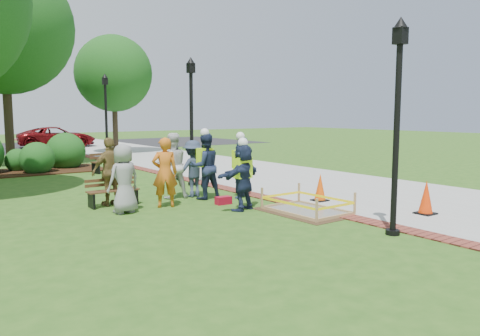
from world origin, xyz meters
TOP-DOWN VIEW (x-y plane):
  - ground at (0.00, 0.00)m, footprint 100.00×100.00m
  - sidewalk at (5.00, 10.00)m, footprint 6.00×60.00m
  - brick_edging at (1.75, 10.00)m, footprint 0.50×60.00m
  - mulch_bed at (-3.00, 12.00)m, footprint 7.00×3.00m
  - parking_lot at (0.00, 27.00)m, footprint 36.00×12.00m
  - wet_concrete_pad at (1.37, -0.41)m, footprint 1.74×2.33m
  - bench_near at (-2.22, 3.14)m, footprint 1.33×0.46m
  - bench_far at (0.22, 10.01)m, footprint 1.56×0.87m
  - cone_front at (3.45, -2.32)m, footprint 0.42×0.42m
  - cone_back at (2.63, 0.38)m, footprint 0.39×0.39m
  - cone_far at (3.88, 10.82)m, footprint 0.37×0.37m
  - toolbox at (0.24, 1.61)m, footprint 0.42×0.24m
  - lamp_near at (1.25, -3.00)m, footprint 0.28×0.28m
  - lamp_mid at (1.25, 5.00)m, footprint 0.28×0.28m
  - lamp_far at (1.25, 13.00)m, footprint 0.28×0.28m
  - tree_back at (-2.60, 15.00)m, footprint 6.11×6.11m
  - tree_right at (3.91, 18.81)m, footprint 4.56×4.56m
  - shrub_c at (-2.24, 11.43)m, footprint 1.37×1.37m
  - shrub_d at (-0.78, 12.58)m, footprint 1.69×1.69m
  - shrub_e at (-2.74, 12.65)m, footprint 1.02×1.02m
  - casual_person_a at (-2.32, 2.12)m, footprint 0.60×0.45m
  - casual_person_b at (-1.18, 2.18)m, footprint 0.67×0.55m
  - casual_person_c at (-0.44, 3.20)m, footprint 0.66×0.48m
  - casual_person_d at (-2.23, 3.23)m, footprint 0.63×0.45m
  - casual_person_e at (0.17, 3.07)m, footprint 0.53×0.35m
  - hivis_worker_a at (0.23, 0.71)m, footprint 0.62×0.50m
  - hivis_worker_b at (1.19, 2.14)m, footprint 0.66×0.64m
  - hivis_worker_c at (0.26, 2.56)m, footprint 0.63×0.44m
  - parked_car_c at (2.31, 25.91)m, footprint 2.65×5.05m

SIDE VIEW (x-z plane):
  - ground at x=0.00m, z-range 0.00..0.00m
  - shrub_c at x=-2.24m, z-range -0.68..0.68m
  - shrub_d at x=-0.78m, z-range -0.85..0.85m
  - shrub_e at x=-2.74m, z-range -0.51..0.51m
  - parked_car_c at x=2.31m, z-range -0.79..0.79m
  - parking_lot at x=0.00m, z-range 0.00..0.01m
  - sidewalk at x=5.00m, z-range 0.00..0.02m
  - brick_edging at x=1.75m, z-range 0.00..0.03m
  - mulch_bed at x=-3.00m, z-range -0.01..0.04m
  - toolbox at x=0.24m, z-range 0.00..0.21m
  - bench_near at x=-2.22m, z-range -0.13..0.59m
  - wet_concrete_pad at x=1.37m, z-range -0.04..0.51m
  - bench_far at x=0.22m, z-range -0.14..0.66m
  - cone_far at x=3.88m, z-range -0.01..0.73m
  - cone_back at x=2.63m, z-range -0.01..0.76m
  - cone_front at x=3.45m, z-range -0.02..0.82m
  - casual_person_e at x=0.17m, z-range 0.00..1.64m
  - casual_person_a at x=-2.32m, z-range 0.00..1.69m
  - casual_person_d at x=-2.23m, z-range 0.00..1.80m
  - casual_person_b at x=-1.18m, z-range 0.00..1.81m
  - hivis_worker_a at x=0.23m, z-range 0.00..1.82m
  - casual_person_c at x=-0.44m, z-range 0.00..1.87m
  - hivis_worker_b at x=1.19m, z-range -0.01..1.89m
  - hivis_worker_c at x=0.26m, z-range -0.01..1.99m
  - lamp_near at x=1.25m, z-range 0.35..4.61m
  - lamp_mid at x=1.25m, z-range 0.35..4.61m
  - lamp_far at x=1.25m, z-range 0.35..4.61m
  - tree_right at x=3.91m, z-range 1.23..8.28m
  - tree_back at x=-2.60m, z-range 1.61..10.98m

